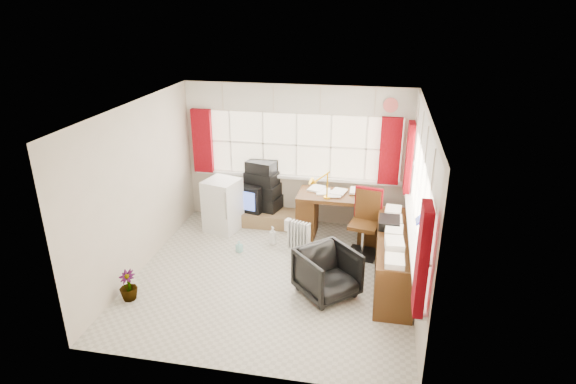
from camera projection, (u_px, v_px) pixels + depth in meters
name	position (u px, v px, depth m)	size (l,w,h in m)	color
ground	(273.00, 276.00, 7.12)	(4.00, 4.00, 0.00)	beige
room_walls	(271.00, 182.00, 6.56)	(4.00, 4.00, 4.00)	beige
window_back	(296.00, 173.00, 8.54)	(3.70, 0.12, 3.60)	#FFEEC9
window_right	(414.00, 230.00, 6.42)	(0.12, 3.70, 3.60)	#FFEEC9
curtains	(345.00, 167.00, 7.26)	(3.83, 3.83, 1.15)	maroon
overhead_cabinets	(351.00, 115.00, 7.00)	(3.98, 3.98, 0.48)	silver
desk	(338.00, 213.00, 8.17)	(1.36, 0.67, 0.82)	#543313
desk_lamp	(327.00, 179.00, 7.78)	(0.19, 0.17, 0.47)	#FCB80A
task_chair	(366.00, 220.00, 7.62)	(0.53, 0.55, 1.08)	black
office_chair	(327.00, 273.00, 6.58)	(0.72, 0.74, 0.67)	black
radiator	(299.00, 241.00, 7.69)	(0.40, 0.26, 0.56)	white
credenza	(394.00, 257.00, 6.85)	(0.50, 2.00, 0.85)	#543313
file_tray	(389.00, 223.00, 6.95)	(0.30, 0.38, 0.13)	black
tv_bench	(264.00, 218.00, 8.74)	(1.40, 0.50, 0.25)	olive
crt_tv	(251.00, 196.00, 8.73)	(0.66, 0.63, 0.50)	black
hifi_stack	(262.00, 187.00, 8.70)	(0.75, 0.58, 0.91)	black
mini_fridge	(223.00, 205.00, 8.42)	(0.67, 0.67, 0.93)	white
spray_bottle_a	(273.00, 235.00, 8.00)	(0.12, 0.12, 0.32)	white
spray_bottle_b	(239.00, 246.00, 7.78)	(0.09, 0.09, 0.19)	#91D8D4
flower_vase	(128.00, 285.00, 6.51)	(0.24, 0.24, 0.43)	black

